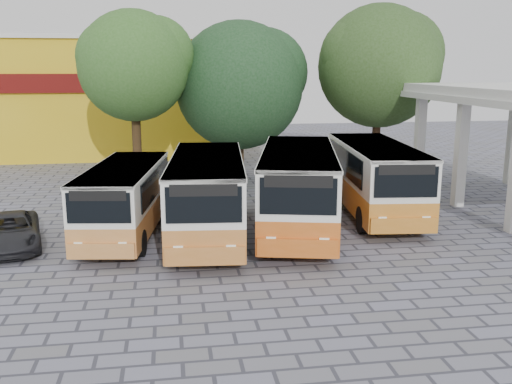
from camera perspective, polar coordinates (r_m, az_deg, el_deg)
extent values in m
plane|color=slate|center=(19.34, 7.20, -6.51)|extent=(90.00, 90.00, 0.00)
cube|color=silver|center=(31.15, 16.04, 5.04)|extent=(0.45, 0.45, 5.00)
cube|color=gold|center=(44.02, -16.58, 9.00)|extent=(20.00, 10.00, 8.00)
cube|color=#590C0A|center=(38.93, -17.68, 10.31)|extent=(20.00, 0.20, 1.20)
cube|color=silver|center=(44.00, -16.92, 14.39)|extent=(20.40, 10.40, 0.30)
cube|color=#C87F3B|center=(21.90, -12.89, -2.21)|extent=(3.21, 7.58, 0.96)
cube|color=white|center=(21.64, -13.04, 0.76)|extent=(3.21, 7.58, 1.35)
cube|color=white|center=(21.53, -13.12, 2.37)|extent=(3.25, 7.58, 0.11)
cube|color=black|center=(21.75, -15.98, 0.69)|extent=(0.90, 6.00, 0.96)
cube|color=black|center=(21.58, -10.07, 0.89)|extent=(0.90, 6.00, 0.96)
cube|color=black|center=(18.05, -13.86, -1.54)|extent=(1.96, 0.33, 0.96)
cube|color=black|center=(17.96, -13.92, -0.34)|extent=(1.73, 0.30, 0.31)
cylinder|color=black|center=(19.82, -16.17, -5.05)|extent=(0.26, 0.92, 0.92)
cylinder|color=black|center=(19.65, -10.42, -4.91)|extent=(0.26, 0.92, 0.92)
cylinder|color=black|center=(24.38, -14.79, -1.72)|extent=(0.26, 0.92, 0.92)
cylinder|color=black|center=(24.25, -10.13, -1.57)|extent=(0.26, 0.92, 0.92)
cube|color=#BF712D|center=(21.17, -4.85, -2.11)|extent=(3.26, 8.56, 1.10)
cube|color=white|center=(20.88, -4.92, 1.39)|extent=(3.26, 8.56, 1.54)
cube|color=white|center=(20.76, -4.96, 3.31)|extent=(3.31, 8.56, 0.13)
cube|color=black|center=(20.84, -8.42, 1.33)|extent=(0.68, 6.88, 1.10)
cube|color=black|center=(21.00, -1.45, 1.54)|extent=(0.68, 6.88, 1.10)
cube|color=black|center=(16.78, -3.94, -1.26)|extent=(2.24, 0.25, 1.10)
cube|color=black|center=(16.69, -3.96, 0.20)|extent=(1.98, 0.24, 0.36)
cylinder|color=black|center=(18.64, -7.73, -5.56)|extent=(0.29, 1.05, 1.05)
cylinder|color=black|center=(18.80, -0.80, -5.29)|extent=(0.29, 1.05, 1.05)
cylinder|color=black|center=(23.87, -7.99, -1.56)|extent=(0.29, 1.05, 1.05)
cylinder|color=black|center=(24.00, -2.59, -1.38)|extent=(0.29, 1.05, 1.05)
cube|color=#C85A17|center=(21.97, 4.19, -1.44)|extent=(4.52, 9.13, 1.15)
cube|color=white|center=(21.68, 4.25, 2.10)|extent=(4.52, 9.13, 1.61)
cube|color=white|center=(21.56, 4.28, 4.03)|extent=(4.57, 9.14, 0.13)
cube|color=black|center=(21.42, 0.77, 2.05)|extent=(1.66, 7.06, 1.15)
cube|color=black|center=(22.01, 7.64, 2.23)|extent=(1.66, 7.06, 1.15)
cube|color=black|center=(17.50, 7.46, -0.41)|extent=(2.31, 0.57, 1.15)
cube|color=black|center=(17.41, 7.50, 1.07)|extent=(2.04, 0.52, 0.37)
cylinder|color=black|center=(19.16, 2.61, -4.88)|extent=(0.31, 1.10, 1.10)
cylinder|color=black|center=(19.75, 9.37, -4.51)|extent=(0.31, 1.10, 1.10)
cylinder|color=black|center=(24.57, 0.01, -0.98)|extent=(0.31, 1.10, 1.10)
cylinder|color=black|center=(25.03, 5.37, -0.78)|extent=(0.31, 1.10, 1.10)
cube|color=orange|center=(24.87, 11.75, -0.12)|extent=(3.39, 8.62, 1.10)
cube|color=white|center=(24.62, 11.89, 2.88)|extent=(3.39, 8.62, 1.54)
cube|color=white|center=(24.52, 11.96, 4.52)|extent=(3.44, 8.63, 0.13)
cube|color=black|center=(24.20, 9.04, 2.87)|extent=(0.77, 6.90, 1.10)
cube|color=black|center=(25.10, 14.63, 2.96)|extent=(0.77, 6.90, 1.10)
cube|color=black|center=(20.79, 15.93, 0.98)|extent=(2.25, 0.29, 1.10)
cube|color=black|center=(20.71, 16.00, 2.18)|extent=(1.99, 0.27, 0.36)
cylinder|color=black|center=(22.10, 11.39, -2.82)|extent=(0.29, 1.05, 1.05)
cylinder|color=black|center=(22.96, 16.72, -2.53)|extent=(0.29, 1.05, 1.05)
cylinder|color=black|center=(27.14, 7.47, 0.16)|extent=(0.29, 1.05, 1.05)
cylinder|color=black|center=(27.85, 11.96, 0.30)|extent=(0.29, 1.05, 1.05)
cylinder|color=#422E18|center=(31.24, -11.82, 4.73)|extent=(0.48, 0.48, 4.41)
sphere|color=#2E5B1D|center=(30.98, -12.16, 12.24)|extent=(5.76, 5.76, 5.76)
sphere|color=#2E5B1D|center=(31.25, -10.01, 13.38)|extent=(4.03, 4.03, 4.03)
sphere|color=#2E5B1D|center=(30.86, -14.13, 12.95)|extent=(3.74, 3.74, 3.74)
cylinder|color=#493421|center=(33.35, -1.65, 5.13)|extent=(0.48, 0.48, 4.03)
sphere|color=#153718|center=(33.09, -1.69, 10.60)|extent=(7.28, 7.28, 7.28)
sphere|color=#153718|center=(33.58, 0.76, 11.87)|extent=(5.10, 5.10, 5.10)
sphere|color=#153718|center=(32.75, -3.91, 11.51)|extent=(4.73, 4.73, 4.73)
cylinder|color=#432B1C|center=(34.78, 11.92, 5.65)|extent=(0.48, 0.48, 4.60)
sphere|color=#274418|center=(34.56, 12.22, 12.19)|extent=(7.08, 7.08, 7.08)
sphere|color=#274418|center=(35.37, 14.31, 13.24)|extent=(4.96, 4.96, 4.96)
sphere|color=#274418|center=(33.96, 10.38, 13.17)|extent=(4.60, 4.60, 4.60)
imported|color=black|center=(21.80, -23.38, -3.65)|extent=(2.90, 4.59, 1.18)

